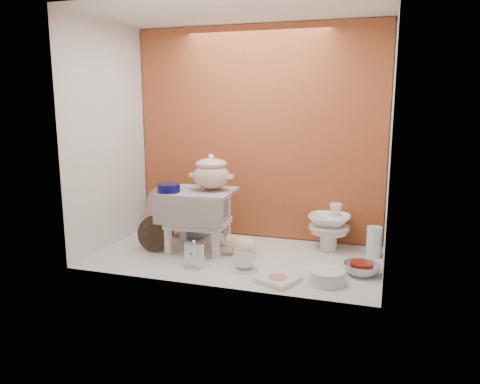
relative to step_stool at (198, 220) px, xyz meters
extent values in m
plane|color=silver|center=(0.28, -0.06, -0.20)|extent=(1.80, 1.80, 0.00)
cube|color=#A24C28|center=(0.28, 0.44, 0.55)|extent=(1.80, 0.06, 1.50)
cube|color=silver|center=(-0.62, -0.06, 0.55)|extent=(0.06, 1.00, 1.50)
cube|color=silver|center=(1.18, -0.06, 0.55)|extent=(0.06, 1.00, 1.50)
cube|color=white|center=(0.28, -0.06, 1.30)|extent=(1.80, 1.00, 0.06)
cylinder|color=#090945|center=(-0.15, -0.11, 0.23)|extent=(0.19, 0.19, 0.05)
imported|color=white|center=(-0.15, 0.27, -0.06)|extent=(0.30, 0.30, 0.28)
cube|color=silver|center=(0.10, -0.32, -0.12)|extent=(0.12, 0.06, 0.17)
ellipsoid|color=beige|center=(0.32, -0.02, -0.14)|extent=(0.23, 0.17, 0.13)
cylinder|color=white|center=(0.40, -0.26, -0.20)|extent=(0.16, 0.16, 0.01)
imported|color=white|center=(0.40, -0.26, -0.14)|extent=(0.15, 0.15, 0.11)
cube|color=white|center=(0.63, -0.39, -0.19)|extent=(0.26, 0.26, 0.03)
cylinder|color=white|center=(0.89, -0.33, -0.17)|extent=(0.27, 0.27, 0.07)
imported|color=silver|center=(1.07, -0.14, -0.17)|extent=(0.23, 0.23, 0.07)
cylinder|color=silver|center=(1.12, 0.21, -0.11)|extent=(0.10, 0.10, 0.20)
camera|label=1|loc=(1.16, -2.75, 0.78)|focal=34.60mm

